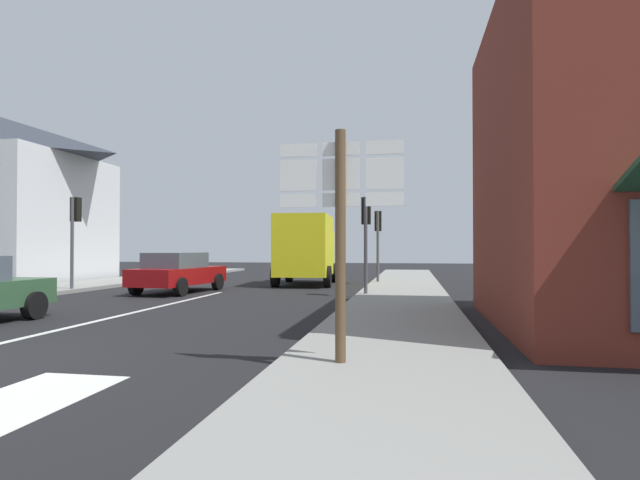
% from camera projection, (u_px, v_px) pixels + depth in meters
% --- Properties ---
extents(ground_plane, '(80.00, 80.00, 0.00)m').
position_uv_depth(ground_plane, '(198.00, 298.00, 16.80)').
color(ground_plane, black).
extents(sidewalk_right, '(2.96, 44.00, 0.14)m').
position_uv_depth(sidewalk_right, '(400.00, 307.00, 13.66)').
color(sidewalk_right, gray).
rests_on(sidewalk_right, ground).
extents(lane_centre_stripe, '(0.16, 12.00, 0.01)m').
position_uv_depth(lane_centre_stripe, '(133.00, 313.00, 12.86)').
color(lane_centre_stripe, silver).
rests_on(lane_centre_stripe, ground).
extents(lane_turn_arrow, '(1.20, 2.20, 0.01)m').
position_uv_depth(lane_turn_arrow, '(24.00, 400.00, 5.47)').
color(lane_turn_arrow, silver).
rests_on(lane_turn_arrow, ground).
extents(sedan_far, '(2.28, 4.35, 1.47)m').
position_uv_depth(sedan_far, '(178.00, 272.00, 18.74)').
color(sedan_far, maroon).
rests_on(sedan_far, ground).
extents(delivery_truck, '(2.76, 5.13, 3.05)m').
position_uv_depth(delivery_truck, '(306.00, 248.00, 22.75)').
color(delivery_truck, yellow).
rests_on(delivery_truck, ground).
extents(route_sign_post, '(1.66, 0.14, 3.20)m').
position_uv_depth(route_sign_post, '(341.00, 220.00, 6.74)').
color(route_sign_post, brown).
rests_on(route_sign_post, ground).
extents(traffic_light_far_right, '(0.30, 0.49, 3.31)m').
position_uv_depth(traffic_light_far_right, '(378.00, 230.00, 23.02)').
color(traffic_light_far_right, '#47474C').
rests_on(traffic_light_far_right, ground).
extents(traffic_light_near_right, '(0.30, 0.49, 3.33)m').
position_uv_depth(traffic_light_near_right, '(366.00, 223.00, 16.98)').
color(traffic_light_near_right, '#47474C').
rests_on(traffic_light_near_right, ground).
extents(traffic_light_near_left, '(0.30, 0.49, 3.53)m').
position_uv_depth(traffic_light_near_left, '(75.00, 222.00, 19.02)').
color(traffic_light_near_left, '#47474C').
rests_on(traffic_light_near_left, ground).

